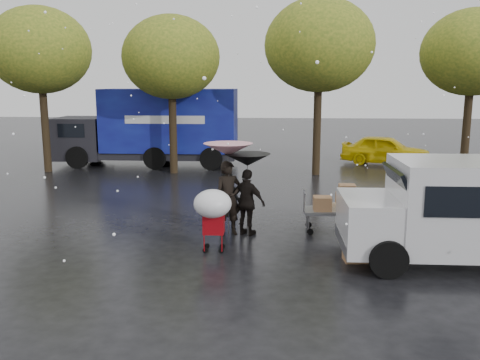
# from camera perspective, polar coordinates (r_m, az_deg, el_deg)

# --- Properties ---
(ground) EXTENTS (90.00, 90.00, 0.00)m
(ground) POSITION_cam_1_polar(r_m,az_deg,el_deg) (11.71, 0.24, -7.88)
(ground) COLOR black
(ground) RESTS_ON ground
(person_pink) EXTENTS (0.80, 0.67, 1.86)m
(person_pink) POSITION_cam_1_polar(r_m,az_deg,el_deg) (12.67, -1.31, -2.06)
(person_pink) COLOR black
(person_pink) RESTS_ON ground
(person_middle) EXTENTS (0.87, 0.77, 1.48)m
(person_middle) POSITION_cam_1_polar(r_m,az_deg,el_deg) (13.18, -1.31, -2.41)
(person_middle) COLOR black
(person_middle) RESTS_ON ground
(person_black) EXTENTS (1.06, 0.83, 1.67)m
(person_black) POSITION_cam_1_polar(r_m,az_deg,el_deg) (12.64, 0.84, -2.53)
(person_black) COLOR black
(person_black) RESTS_ON ground
(umbrella_pink) EXTENTS (1.22, 1.22, 2.31)m
(umbrella_pink) POSITION_cam_1_polar(r_m,az_deg,el_deg) (12.46, -1.34, 3.44)
(umbrella_pink) COLOR #4C4C4C
(umbrella_pink) RESTS_ON ground
(umbrella_black) EXTENTS (1.13, 1.13, 2.06)m
(umbrella_black) POSITION_cam_1_polar(r_m,az_deg,el_deg) (12.44, 0.85, 2.28)
(umbrella_black) COLOR #4C4C4C
(umbrella_black) RESTS_ON ground
(vendor_cart) EXTENTS (1.52, 0.80, 1.27)m
(vendor_cart) POSITION_cam_1_polar(r_m,az_deg,el_deg) (13.15, 10.84, -2.70)
(vendor_cart) COLOR slate
(vendor_cart) RESTS_ON ground
(shopping_cart) EXTENTS (0.84, 0.84, 1.46)m
(shopping_cart) POSITION_cam_1_polar(r_m,az_deg,el_deg) (11.24, -3.08, -3.06)
(shopping_cart) COLOR #9F0911
(shopping_cart) RESTS_ON ground
(white_van) EXTENTS (4.91, 2.18, 2.20)m
(white_van) POSITION_cam_1_polar(r_m,az_deg,el_deg) (11.63, 24.25, -3.05)
(white_van) COLOR silver
(white_van) RESTS_ON ground
(blue_truck) EXTENTS (8.30, 2.60, 3.50)m
(blue_truck) POSITION_cam_1_polar(r_m,az_deg,el_deg) (23.77, -9.78, 5.85)
(blue_truck) COLOR #0E0C63
(blue_truck) RESTS_ON ground
(box_ground_near) EXTENTS (0.55, 0.46, 0.46)m
(box_ground_near) POSITION_cam_1_polar(r_m,az_deg,el_deg) (11.24, 12.91, -7.75)
(box_ground_near) COLOR olive
(box_ground_near) RESTS_ON ground
(box_ground_far) EXTENTS (0.54, 0.49, 0.35)m
(box_ground_far) POSITION_cam_1_polar(r_m,az_deg,el_deg) (13.30, 13.29, -5.10)
(box_ground_far) COLOR olive
(box_ground_far) RESTS_ON ground
(yellow_taxi) EXTENTS (4.32, 2.73, 1.37)m
(yellow_taxi) POSITION_cam_1_polar(r_m,az_deg,el_deg) (24.73, 16.00, 3.27)
(yellow_taxi) COLOR yellow
(yellow_taxi) RESTS_ON ground
(tree_row) EXTENTS (21.60, 4.40, 7.12)m
(tree_row) POSITION_cam_1_polar(r_m,az_deg,el_deg) (21.14, 0.60, 14.26)
(tree_row) COLOR black
(tree_row) RESTS_ON ground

